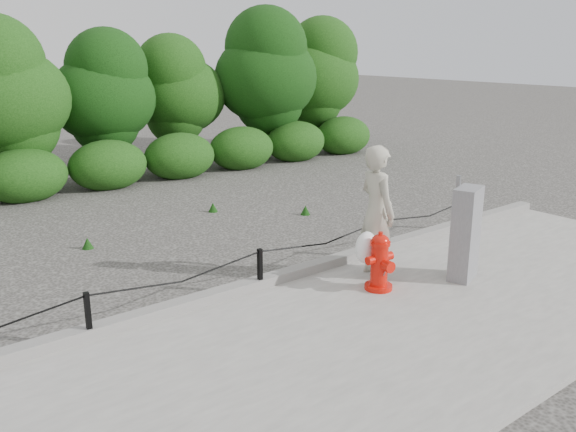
# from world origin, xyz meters

# --- Properties ---
(ground) EXTENTS (90.00, 90.00, 0.00)m
(ground) POSITION_xyz_m (0.00, 0.00, 0.00)
(ground) COLOR #2D2B28
(ground) RESTS_ON ground
(sidewalk) EXTENTS (14.00, 4.00, 0.08)m
(sidewalk) POSITION_xyz_m (0.00, -2.00, 0.04)
(sidewalk) COLOR gray
(sidewalk) RESTS_ON ground
(curb) EXTENTS (14.00, 0.22, 0.14)m
(curb) POSITION_xyz_m (0.00, 0.05, 0.15)
(curb) COLOR slate
(curb) RESTS_ON sidewalk
(chain_barrier) EXTENTS (10.06, 0.06, 0.60)m
(chain_barrier) POSITION_xyz_m (0.00, 0.00, 0.46)
(chain_barrier) COLOR black
(chain_barrier) RESTS_ON sidewalk
(treeline) EXTENTS (20.36, 3.77, 4.83)m
(treeline) POSITION_xyz_m (0.53, 8.96, 2.50)
(treeline) COLOR black
(treeline) RESTS_ON ground
(fire_hydrant) EXTENTS (0.45, 0.47, 0.86)m
(fire_hydrant) POSITION_xyz_m (1.32, -1.07, 0.49)
(fire_hydrant) COLOR red
(fire_hydrant) RESTS_ON sidewalk
(pedestrian) EXTENTS (0.84, 0.81, 1.99)m
(pedestrian) POSITION_xyz_m (1.65, -0.65, 1.05)
(pedestrian) COLOR #A29D8B
(pedestrian) RESTS_ON sidewalk
(utility_cabinet) EXTENTS (0.60, 0.46, 1.54)m
(utility_cabinet) POSITION_xyz_m (2.60, -1.55, 0.78)
(utility_cabinet) COLOR gray
(utility_cabinet) RESTS_ON sidewalk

